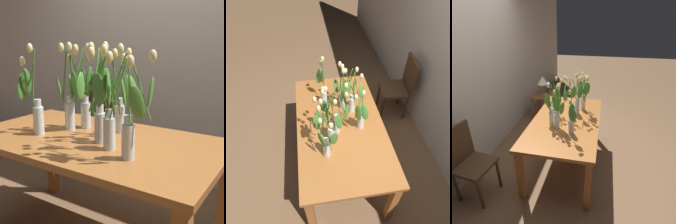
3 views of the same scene
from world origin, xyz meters
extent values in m
cube|color=beige|center=(0.00, 1.28, 1.35)|extent=(9.00, 0.10, 2.70)
cube|color=#A3602D|center=(0.00, 0.00, 0.72)|extent=(1.60, 0.90, 0.04)
cube|color=#A3602D|center=(-0.74, 0.39, 0.35)|extent=(0.07, 0.07, 0.70)
cube|color=#A3602D|center=(0.74, 0.39, 0.35)|extent=(0.07, 0.07, 0.70)
cylinder|color=silver|center=(0.08, 0.20, 0.83)|extent=(0.07, 0.07, 0.18)
cylinder|color=silver|center=(0.08, 0.20, 0.94)|extent=(0.04, 0.04, 0.05)
cylinder|color=silver|center=(0.08, 0.20, 0.80)|extent=(0.06, 0.06, 0.11)
cylinder|color=#478433|center=(0.12, 0.18, 1.10)|extent=(0.08, 0.03, 0.31)
ellipsoid|color=#F4E093|center=(0.16, 0.17, 1.26)|extent=(0.04, 0.04, 0.06)
ellipsoid|color=#4C8E38|center=(0.17, 0.20, 1.05)|extent=(0.08, 0.10, 0.18)
cylinder|color=#478433|center=(0.13, 0.15, 1.09)|extent=(0.08, 0.09, 0.27)
ellipsoid|color=#F4E093|center=(0.17, 0.11, 1.23)|extent=(0.04, 0.04, 0.06)
ellipsoid|color=#4C8E38|center=(0.18, 0.14, 1.05)|extent=(0.08, 0.07, 0.18)
cylinder|color=silver|center=(-0.33, -0.13, 0.83)|extent=(0.07, 0.07, 0.18)
cylinder|color=silver|center=(-0.33, -0.13, 0.94)|extent=(0.04, 0.04, 0.05)
cylinder|color=silver|center=(-0.33, -0.13, 0.80)|extent=(0.06, 0.06, 0.11)
cylinder|color=#478433|center=(-0.39, -0.13, 1.07)|extent=(0.11, 0.01, 0.25)
ellipsoid|color=#F4E093|center=(-0.45, -0.13, 1.21)|extent=(0.04, 0.04, 0.06)
ellipsoid|color=#427F33|center=(-0.43, -0.16, 1.04)|extent=(0.03, 0.09, 0.18)
cylinder|color=#478433|center=(-0.36, -0.12, 1.11)|extent=(0.06, 0.02, 0.35)
ellipsoid|color=#F4E093|center=(-0.39, -0.12, 1.29)|extent=(0.04, 0.04, 0.06)
ellipsoid|color=#427F33|center=(-0.41, -0.14, 1.08)|extent=(0.04, 0.10, 0.18)
cylinder|color=silver|center=(0.21, -0.12, 0.83)|extent=(0.07, 0.07, 0.18)
cylinder|color=silver|center=(0.21, -0.12, 0.94)|extent=(0.04, 0.04, 0.05)
cylinder|color=silver|center=(0.21, -0.12, 0.80)|extent=(0.06, 0.06, 0.11)
cylinder|color=#478433|center=(0.20, -0.18, 1.11)|extent=(0.03, 0.12, 0.31)
ellipsoid|color=#F4E093|center=(0.19, -0.24, 1.27)|extent=(0.04, 0.04, 0.06)
ellipsoid|color=#427F33|center=(0.22, -0.23, 1.09)|extent=(0.09, 0.05, 0.18)
cylinder|color=#478433|center=(0.24, -0.10, 1.11)|extent=(0.05, 0.03, 0.35)
ellipsoid|color=#F4E093|center=(0.26, -0.09, 1.29)|extent=(0.04, 0.04, 0.06)
ellipsoid|color=#427F33|center=(0.26, -0.05, 1.05)|extent=(0.07, 0.09, 0.18)
cylinder|color=#478433|center=(0.14, -0.13, 1.11)|extent=(0.11, 0.03, 0.33)
ellipsoid|color=#F4E093|center=(0.09, -0.14, 1.29)|extent=(0.04, 0.04, 0.06)
ellipsoid|color=#427F33|center=(0.11, -0.17, 1.12)|extent=(0.07, 0.08, 0.18)
cylinder|color=silver|center=(0.37, -0.18, 0.83)|extent=(0.07, 0.07, 0.18)
cylinder|color=silver|center=(0.37, -0.18, 0.94)|extent=(0.04, 0.04, 0.05)
cylinder|color=silver|center=(0.37, -0.18, 0.80)|extent=(0.06, 0.06, 0.11)
cylinder|color=#56933D|center=(0.30, -0.19, 1.11)|extent=(0.12, 0.02, 0.33)
ellipsoid|color=#F4E093|center=(0.23, -0.20, 1.28)|extent=(0.04, 0.04, 0.06)
ellipsoid|color=#4C8E38|center=(0.26, -0.22, 1.12)|extent=(0.06, 0.10, 0.18)
cylinder|color=#56933D|center=(0.32, -0.20, 1.10)|extent=(0.09, 0.04, 0.30)
ellipsoid|color=#F4E093|center=(0.28, -0.22, 1.25)|extent=(0.04, 0.04, 0.06)
ellipsoid|color=#4C8E38|center=(0.29, -0.25, 1.11)|extent=(0.05, 0.08, 0.17)
cylinder|color=#56933D|center=(0.42, -0.16, 1.10)|extent=(0.10, 0.04, 0.31)
ellipsoid|color=#F4E093|center=(0.48, -0.15, 1.26)|extent=(0.04, 0.04, 0.06)
ellipsoid|color=#4C8E38|center=(0.46, -0.13, 1.08)|extent=(0.06, 0.08, 0.17)
cylinder|color=#56933D|center=(0.38, -0.21, 1.09)|extent=(0.03, 0.04, 0.30)
ellipsoid|color=#F4E093|center=(0.40, -0.22, 1.24)|extent=(0.04, 0.04, 0.06)
ellipsoid|color=#4C8E38|center=(0.43, -0.22, 1.05)|extent=(0.09, 0.09, 0.18)
cylinder|color=silver|center=(-0.17, 0.16, 0.83)|extent=(0.07, 0.07, 0.18)
cylinder|color=silver|center=(-0.17, 0.16, 0.94)|extent=(0.04, 0.04, 0.05)
cylinder|color=silver|center=(-0.17, 0.16, 0.80)|extent=(0.06, 0.06, 0.11)
cylinder|color=#56933D|center=(-0.21, 0.12, 1.08)|extent=(0.08, 0.07, 0.27)
ellipsoid|color=#F4E093|center=(-0.25, 0.09, 1.22)|extent=(0.04, 0.04, 0.06)
ellipsoid|color=#4C8E38|center=(-0.23, 0.07, 1.03)|extent=(0.10, 0.09, 0.18)
cylinder|color=#56933D|center=(-0.19, 0.10, 1.12)|extent=(0.05, 0.10, 0.34)
ellipsoid|color=#F4E093|center=(-0.21, 0.05, 1.29)|extent=(0.04, 0.04, 0.06)
ellipsoid|color=#4C8E38|center=(-0.18, 0.05, 1.06)|extent=(0.10, 0.07, 0.18)
cylinder|color=#56933D|center=(-0.12, 0.19, 1.10)|extent=(0.09, 0.06, 0.31)
ellipsoid|color=#F4E093|center=(-0.08, 0.21, 1.26)|extent=(0.04, 0.04, 0.06)
ellipsoid|color=#4C8E38|center=(-0.10, 0.23, 1.06)|extent=(0.08, 0.08, 0.17)
cylinder|color=silver|center=(-0.24, 0.07, 0.83)|extent=(0.07, 0.07, 0.18)
cylinder|color=silver|center=(-0.24, 0.07, 0.94)|extent=(0.04, 0.04, 0.05)
cylinder|color=silver|center=(-0.24, 0.07, 0.80)|extent=(0.06, 0.06, 0.11)
cylinder|color=#3D752D|center=(-0.25, 0.05, 1.11)|extent=(0.03, 0.03, 0.35)
ellipsoid|color=#F4E093|center=(-0.27, 0.04, 1.29)|extent=(0.04, 0.04, 0.06)
ellipsoid|color=#4C8E38|center=(-0.26, 0.00, 1.03)|extent=(0.08, 0.09, 0.17)
cylinder|color=#3D752D|center=(-0.20, 0.13, 1.11)|extent=(0.06, 0.11, 0.31)
ellipsoid|color=#F4E093|center=(-0.17, 0.19, 1.27)|extent=(0.04, 0.04, 0.06)
ellipsoid|color=#4C8E38|center=(-0.21, 0.18, 1.07)|extent=(0.09, 0.06, 0.18)
cylinder|color=#3D752D|center=(-0.19, 0.06, 1.11)|extent=(0.08, 0.02, 0.34)
ellipsoid|color=#F4E093|center=(-0.16, 0.05, 1.28)|extent=(0.04, 0.04, 0.06)
ellipsoid|color=#4C8E38|center=(-0.15, 0.08, 1.04)|extent=(0.04, 0.08, 0.17)
cylinder|color=#3D752D|center=(-0.20, 0.07, 1.10)|extent=(0.06, 0.01, 0.32)
ellipsoid|color=#F4E093|center=(-0.18, 0.07, 1.27)|extent=(0.04, 0.04, 0.06)
ellipsoid|color=#4C8E38|center=(-0.16, 0.10, 1.05)|extent=(0.04, 0.12, 0.18)
cylinder|color=silver|center=(0.10, -0.05, 0.83)|extent=(0.07, 0.07, 0.18)
cylinder|color=silver|center=(0.10, -0.05, 0.94)|extent=(0.04, 0.04, 0.05)
cylinder|color=silver|center=(0.10, -0.05, 0.80)|extent=(0.06, 0.06, 0.11)
cylinder|color=#56933D|center=(0.13, -0.01, 1.10)|extent=(0.06, 0.07, 0.31)
ellipsoid|color=#F4E093|center=(0.15, 0.02, 1.26)|extent=(0.04, 0.04, 0.06)
ellipsoid|color=#4C8E38|center=(0.13, 0.04, 1.04)|extent=(0.07, 0.06, 0.17)
cylinder|color=#56933D|center=(0.09, 0.00, 1.12)|extent=(0.02, 0.08, 0.35)
ellipsoid|color=#F4E093|center=(0.08, 0.03, 1.30)|extent=(0.04, 0.04, 0.06)
ellipsoid|color=#4C8E38|center=(0.05, 0.03, 1.14)|extent=(0.11, 0.05, 0.18)
cylinder|color=#56933D|center=(0.12, -0.11, 1.12)|extent=(0.04, 0.12, 0.34)
ellipsoid|color=#F4E093|center=(0.13, -0.17, 1.29)|extent=(0.04, 0.04, 0.06)
ellipsoid|color=#4C8E38|center=(0.15, -0.15, 1.08)|extent=(0.11, 0.05, 0.18)
cube|color=#4C331E|center=(-0.80, 0.93, 0.45)|extent=(0.44, 0.44, 0.04)
cylinder|color=#4C331E|center=(-0.65, 0.74, 0.21)|extent=(0.04, 0.04, 0.43)
cylinder|color=#4C331E|center=(-0.99, 0.78, 0.21)|extent=(0.04, 0.04, 0.43)
cylinder|color=#4C331E|center=(-0.61, 1.08, 0.21)|extent=(0.04, 0.04, 0.43)
cylinder|color=#4C331E|center=(-0.95, 1.12, 0.21)|extent=(0.04, 0.04, 0.43)
cube|color=#4C331E|center=(-0.78, 1.11, 0.70)|extent=(0.40, 0.08, 0.46)
camera|label=1|loc=(1.10, -1.44, 1.32)|focal=48.56mm
camera|label=2|loc=(1.50, -0.26, 2.43)|focal=34.62mm
camera|label=3|loc=(-2.27, -0.45, 2.00)|focal=30.75mm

